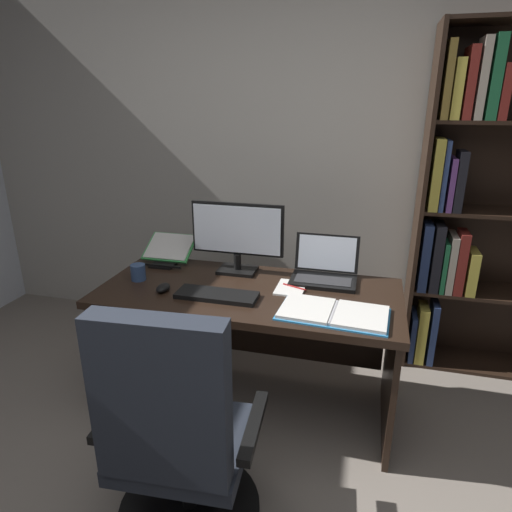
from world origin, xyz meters
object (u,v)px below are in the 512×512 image
Objects in this scene: monitor at (237,237)px; computer_mouse at (163,288)px; bookshelf at (480,208)px; reading_stand_with_book at (169,250)px; office_chair at (177,447)px; desk at (252,317)px; keyboard at (217,295)px; coffee_mug at (138,272)px; notepad at (291,288)px; laptop at (324,271)px; pen at (294,287)px; open_binder at (333,313)px.

computer_mouse is (-0.30, -0.37, -0.19)m from monitor.
reading_stand_with_book is at bearing -165.10° from bookshelf.
bookshelf reaches higher than office_chair.
keyboard is (-0.13, -0.21, 0.21)m from desk.
coffee_mug reaches higher than computer_mouse.
reading_stand_with_book is at bearing 83.70° from coffee_mug.
computer_mouse is 0.50× the size of notepad.
monitor is 1.29× the size of keyboard.
laptop is (0.51, 0.00, -0.16)m from monitor.
computer_mouse is at bearing -68.83° from reading_stand_with_book.
desk is 0.70m from reading_stand_with_book.
office_chair is at bearing -85.47° from monitor.
pen is (-0.14, -0.17, -0.04)m from laptop.
keyboard reaches higher than pen.
laptop is 1.20× the size of reading_stand_with_book.
bookshelf is 4.99× the size of keyboard.
bookshelf is at bearing 35.18° from notepad.
computer_mouse is at bearing -151.11° from bookshelf.
keyboard is 0.60m from open_binder.
keyboard is 0.52m from coffee_mug.
notepad is (-1.02, -0.72, -0.33)m from bookshelf.
reading_stand_with_book reaches higher than coffee_mug.
monitor is at bearing 153.91° from notepad.
laptop is at bearing 36.31° from keyboard.
office_chair is at bearing -122.91° from open_binder.
coffee_mug is at bearing -173.99° from pen.
open_binder is 0.35m from notepad.
monitor is at bearing -7.40° from reading_stand_with_book.
office_chair reaches higher than laptop.
bookshelf is at bearing 14.90° from reading_stand_with_book.
coffee_mug is at bearing -173.85° from notepad.
open_binder is 5.86× the size of coffee_mug.
desk is 0.69m from coffee_mug.
keyboard reaches higher than notepad.
bookshelf reaches higher than pen.
bookshelf is 2.18m from office_chair.
monitor is 3.86× the size of pen.
coffee_mug is at bearing 121.26° from office_chair.
computer_mouse is (-0.81, -0.37, -0.03)m from laptop.
keyboard is at bearing 179.14° from open_binder.
laptop reaches higher than desk.
office_chair is 1.97× the size of open_binder.
desk is 0.48m from laptop.
laptop is 0.98m from reading_stand_with_book.
monitor is at bearing 90.68° from office_chair.
office_chair is at bearing -105.60° from notepad.
monitor is at bearing -158.13° from bookshelf.
open_binder is (0.09, -0.42, -0.04)m from laptop.
keyboard is at bearing -151.30° from pen.
laptop reaches higher than coffee_mug.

